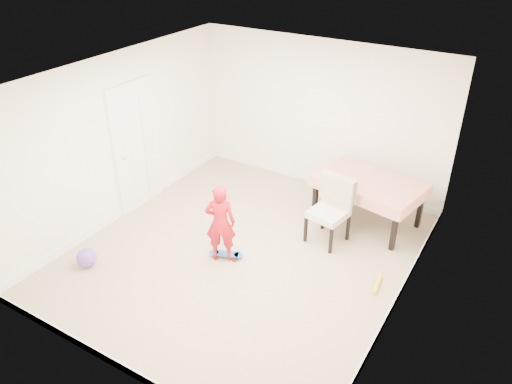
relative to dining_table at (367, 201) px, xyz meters
The scene contains 17 objects.
ground 2.15m from the dining_table, 125.23° to the right, with size 5.00×5.00×0.00m, color tan.
ceiling 3.06m from the dining_table, 125.23° to the right, with size 4.50×5.00×0.04m, color white.
wall_back 1.71m from the dining_table, 148.37° to the left, with size 4.50×0.04×2.60m, color white.
wall_front 4.48m from the dining_table, 106.17° to the right, with size 4.50×0.04×2.60m, color white.
wall_left 3.97m from the dining_table, 153.39° to the right, with size 0.04×5.00×2.60m, color white.
wall_right 2.21m from the dining_table, 59.71° to the right, with size 0.04×5.00×2.60m, color white.
door 3.78m from the dining_table, 157.47° to the right, with size 0.10×0.94×2.11m, color white.
baseboard_back 1.47m from the dining_table, 148.03° to the left, with size 4.50×0.02×0.12m, color white.
baseboard_front 4.40m from the dining_table, 106.14° to the right, with size 4.50×0.02×0.12m, color white.
baseboard_left 3.88m from the dining_table, 153.46° to the right, with size 0.02×5.00×0.12m, color white.
baseboard_right 2.03m from the dining_table, 59.46° to the right, with size 0.02×5.00×0.12m, color white.
dining_table is the anchor object (origin of this frame).
dining_chair 0.88m from the dining_table, 110.80° to the right, with size 0.55×0.63×1.02m, color silver, non-canonical shape.
skateboard 2.41m from the dining_table, 124.85° to the right, with size 0.49×0.18×0.07m, color blue, non-canonical shape.
child 2.46m from the dining_table, 125.01° to the right, with size 0.42×0.28×1.16m, color red.
balloon 4.28m from the dining_table, 133.18° to the right, with size 0.28×0.28×0.28m, color #6E49B1.
foam_toy 1.64m from the dining_table, 63.85° to the right, with size 0.06×0.06×0.40m, color yellow.
Camera 1 is at (3.20, -4.95, 4.38)m, focal length 35.00 mm.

